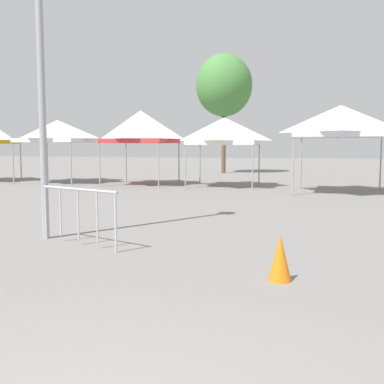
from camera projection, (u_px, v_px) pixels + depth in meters
name	position (u px, v px, depth m)	size (l,w,h in m)	color
canopy_tent_center	(58.00, 131.00, 23.64)	(3.36, 3.36, 3.14)	#9E9EA3
canopy_tent_behind_left	(141.00, 127.00, 22.36)	(3.06, 3.06, 3.53)	#9E9EA3
canopy_tent_right_of_center	(224.00, 131.00, 21.30)	(3.20, 3.20, 3.14)	#9E9EA3
canopy_tent_far_left	(341.00, 121.00, 18.36)	(3.53, 3.53, 3.44)	#9E9EA3
light_pole_opposite_side	(39.00, 11.00, 9.02)	(0.36, 0.36, 7.76)	#9E9EA3
tree_behind_tents_right	(224.00, 86.00, 31.57)	(3.79, 3.79, 8.00)	brown
crowd_barrier_by_lift	(78.00, 205.00, 8.72)	(1.98, 0.80, 1.08)	#B7BABF
traffic_cone_lot_center	(280.00, 258.00, 6.43)	(0.32, 0.32, 0.65)	orange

